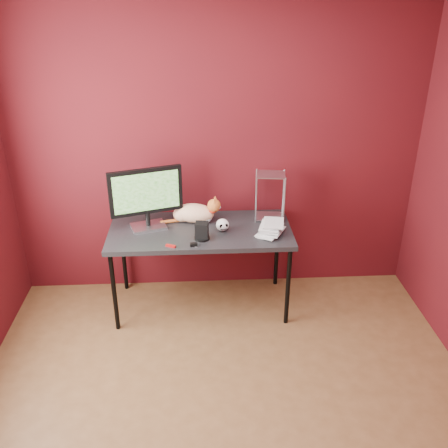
{
  "coord_description": "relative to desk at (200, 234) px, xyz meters",
  "views": [
    {
      "loc": [
        -0.16,
        -2.3,
        2.6
      ],
      "look_at": [
        0.03,
        1.15,
        0.9
      ],
      "focal_mm": 40.0,
      "sensor_mm": 36.0,
      "label": 1
    }
  ],
  "objects": [
    {
      "name": "room",
      "position": [
        0.15,
        -1.37,
        0.75
      ],
      "size": [
        3.52,
        3.52,
        2.61
      ],
      "color": "brown",
      "rests_on": "ground"
    },
    {
      "name": "desk",
      "position": [
        0.0,
        0.0,
        0.0
      ],
      "size": [
        1.5,
        0.7,
        0.75
      ],
      "color": "black",
      "rests_on": "ground"
    },
    {
      "name": "monitor",
      "position": [
        -0.43,
        0.05,
        0.34
      ],
      "size": [
        0.58,
        0.27,
        0.52
      ],
      "rotation": [
        0.0,
        0.0,
        0.3
      ],
      "color": "#B5B5BA",
      "rests_on": "desk"
    },
    {
      "name": "cat",
      "position": [
        -0.04,
        0.14,
        0.13
      ],
      "size": [
        0.51,
        0.24,
        0.24
      ],
      "rotation": [
        0.0,
        0.0,
        -0.2
      ],
      "color": "orange",
      "rests_on": "desk"
    },
    {
      "name": "skull_mug",
      "position": [
        0.18,
        -0.04,
        0.1
      ],
      "size": [
        0.11,
        0.11,
        0.1
      ],
      "rotation": [
        0.0,
        0.0,
        0.18
      ],
      "color": "white",
      "rests_on": "desk"
    },
    {
      "name": "speaker",
      "position": [
        0.01,
        -0.17,
        0.12
      ],
      "size": [
        0.12,
        0.12,
        0.14
      ],
      "rotation": [
        0.0,
        0.0,
        -0.15
      ],
      "color": "black",
      "rests_on": "desk"
    },
    {
      "name": "book_stack",
      "position": [
        0.5,
        -0.07,
        0.59
      ],
      "size": [
        0.25,
        0.27,
        1.08
      ],
      "rotation": [
        0.0,
        0.0,
        -0.39
      ],
      "color": "beige",
      "rests_on": "desk"
    },
    {
      "name": "wire_rack",
      "position": [
        0.6,
        0.19,
        0.25
      ],
      "size": [
        0.26,
        0.22,
        0.41
      ],
      "rotation": [
        0.0,
        0.0,
        -0.12
      ],
      "color": "#B5B5BA",
      "rests_on": "desk"
    },
    {
      "name": "pocket_knife",
      "position": [
        -0.23,
        -0.29,
        0.06
      ],
      "size": [
        0.08,
        0.05,
        0.02
      ],
      "primitive_type": "cube",
      "rotation": [
        0.0,
        0.0,
        -0.43
      ],
      "color": "#9C0C0C",
      "rests_on": "desk"
    },
    {
      "name": "black_gadget",
      "position": [
        -0.05,
        -0.29,
        0.06
      ],
      "size": [
        0.06,
        0.04,
        0.03
      ],
      "primitive_type": "cube",
      "rotation": [
        0.0,
        0.0,
        0.09
      ],
      "color": "black",
      "rests_on": "desk"
    },
    {
      "name": "washer",
      "position": [
        -0.03,
        -0.29,
        0.05
      ],
      "size": [
        0.04,
        0.04,
        0.0
      ],
      "primitive_type": "cylinder",
      "color": "#B5B5BA",
      "rests_on": "desk"
    }
  ]
}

